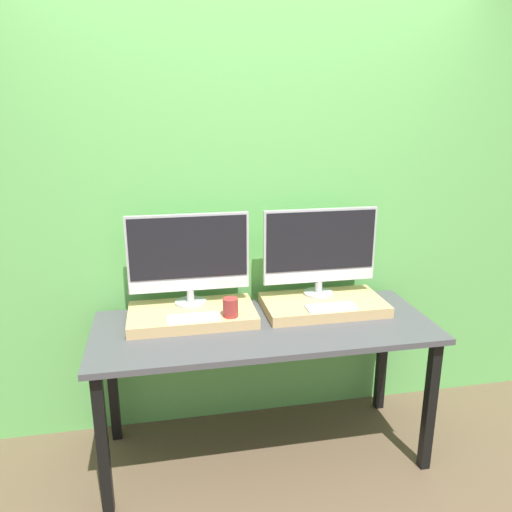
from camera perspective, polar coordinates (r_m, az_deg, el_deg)
name	(u,v)px	position (r m, az deg, el deg)	size (l,w,h in m)	color
ground_plane	(278,496)	(2.69, 2.57, -25.75)	(12.00, 12.00, 0.00)	brown
wall_back	(249,204)	(2.77, -0.75, 5.98)	(8.00, 0.04, 2.60)	#66B75B
workbench	(264,339)	(2.58, 0.97, -9.47)	(1.71, 0.68, 0.76)	#47474C
wooden_riser_left	(192,315)	(2.61, -7.31, -6.68)	(0.65, 0.37, 0.06)	tan
monitor_left	(189,256)	(2.60, -7.69, 0.03)	(0.63, 0.17, 0.48)	#B2B2B7
keyboard_left	(194,318)	(2.48, -7.14, -7.03)	(0.26, 0.10, 0.01)	silver
mug	(230,307)	(2.49, -2.93, -5.89)	(0.08, 0.08, 0.10)	#9E332D
wooden_riser_right	(323,305)	(2.74, 7.70, -5.54)	(0.65, 0.37, 0.06)	tan
monitor_right	(320,249)	(2.73, 7.33, 0.85)	(0.63, 0.17, 0.48)	#B2B2B7
keyboard_right	(331,307)	(2.62, 8.58, -5.80)	(0.26, 0.10, 0.01)	silver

